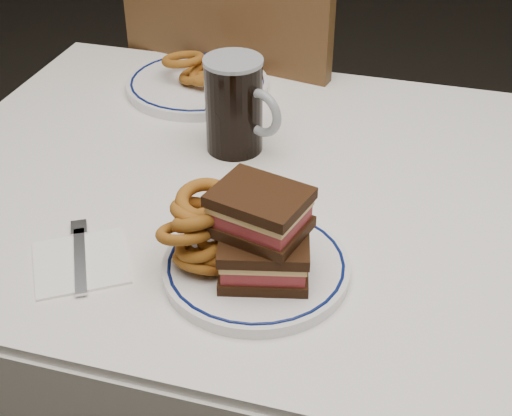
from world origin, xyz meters
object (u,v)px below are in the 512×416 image
(chair_far, at_px, (253,120))
(beer_mug, at_px, (235,105))
(reuben_sandwich, at_px, (262,234))
(far_plate, at_px, (198,84))
(main_plate, at_px, (256,266))

(chair_far, height_order, beer_mug, chair_far)
(reuben_sandwich, relative_size, far_plate, 0.51)
(reuben_sandwich, bearing_deg, chair_far, 106.96)
(chair_far, relative_size, beer_mug, 6.30)
(main_plate, height_order, reuben_sandwich, reuben_sandwich)
(main_plate, relative_size, beer_mug, 1.54)
(chair_far, distance_m, main_plate, 0.82)
(main_plate, xyz_separation_m, beer_mug, (-0.12, 0.30, 0.07))
(beer_mug, relative_size, far_plate, 0.58)
(main_plate, relative_size, reuben_sandwich, 1.76)
(reuben_sandwich, distance_m, far_plate, 0.58)
(main_plate, bearing_deg, far_plate, 117.57)
(far_plate, bearing_deg, chair_far, 82.35)
(main_plate, distance_m, far_plate, 0.56)
(main_plate, height_order, beer_mug, beer_mug)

